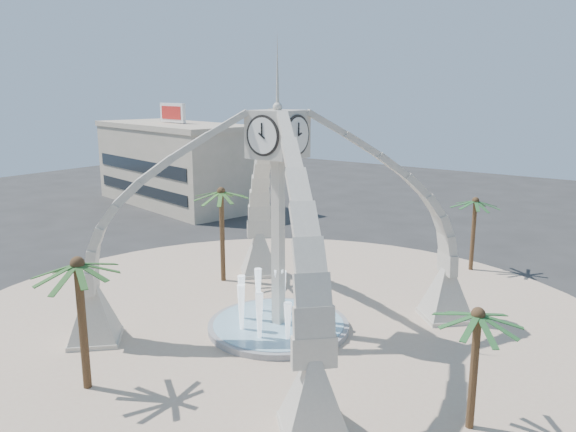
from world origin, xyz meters
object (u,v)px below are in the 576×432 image
Objects in this scene: palm_east at (478,316)px; fountain at (278,325)px; palm_south at (77,266)px; clock_tower at (278,218)px; palm_west at (221,193)px; palm_north at (475,202)px.

fountain is at bearing 165.42° from palm_east.
palm_east is 16.79m from palm_south.
palm_east is at bearing -14.58° from clock_tower.
palm_west reaches higher than palm_south.
palm_west reaches higher than palm_east.
palm_north is at bearing 108.31° from palm_east.
palm_south reaches higher than fountain.
palm_north is (13.47, 12.86, -1.11)m from palm_west.
palm_east is 0.92× the size of palm_north.
fountain is 13.19m from palm_east.
fountain is at bearing -106.98° from palm_north.
palm_west is at bearing 152.09° from fountain.
palm_west is (-8.21, 4.35, 6.10)m from fountain.
palm_north is 0.90× the size of palm_south.
palm_west is at bearing -136.32° from palm_north.
palm_east is 21.59m from palm_west.
palm_east is (11.98, -3.12, 4.54)m from fountain.
palm_north reaches higher than fountain.
palm_east is at bearing -14.58° from fountain.
palm_south is at bearing -107.01° from palm_north.
palm_east is (11.98, -3.12, -1.66)m from clock_tower.
clock_tower is at bearing 165.42° from palm_east.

